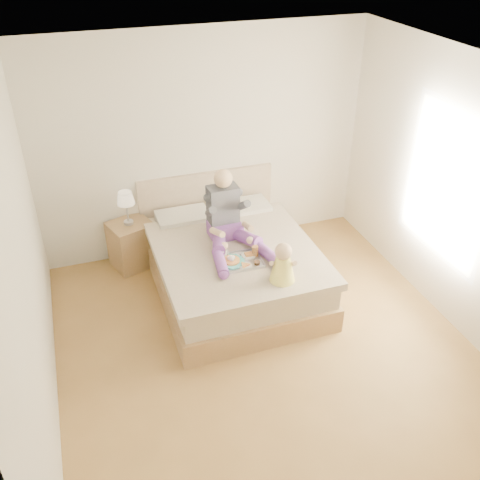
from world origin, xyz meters
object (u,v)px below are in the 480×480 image
object	(u,v)px
bed	(231,263)
baby	(283,265)
tray	(240,259)
nightstand	(132,244)
adult	(229,222)

from	to	relation	value
bed	baby	bearing A→B (deg)	-72.84
bed	baby	distance (m)	0.99
bed	tray	xyz separation A→B (m)	(-0.04, -0.42, 0.32)
bed	nightstand	xyz separation A→B (m)	(-1.00, 0.80, -0.03)
nightstand	baby	size ratio (longest dim) A/B	1.39
tray	adult	bearing A→B (deg)	90.24
baby	nightstand	bearing A→B (deg)	146.12
nightstand	baby	distance (m)	2.12
adult	baby	world-z (taller)	adult
adult	baby	xyz separation A→B (m)	(0.28, -0.85, -0.07)
nightstand	baby	bearing A→B (deg)	-71.37
nightstand	baby	xyz separation A→B (m)	(1.26, -1.64, 0.49)
adult	tray	xyz separation A→B (m)	(-0.02, -0.43, -0.21)
tray	baby	world-z (taller)	baby
tray	baby	distance (m)	0.54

